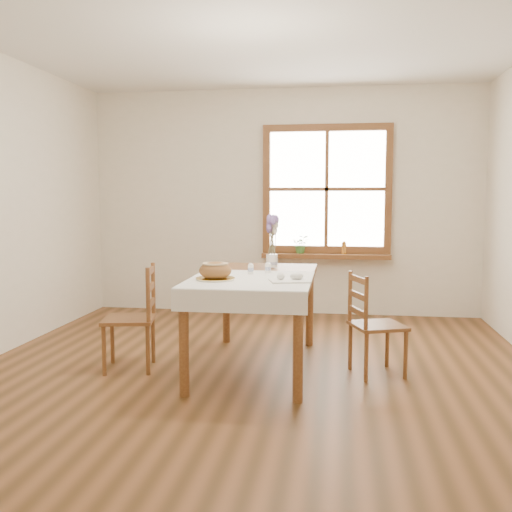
{
  "coord_description": "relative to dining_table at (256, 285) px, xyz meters",
  "views": [
    {
      "loc": [
        0.65,
        -4.13,
        1.37
      ],
      "look_at": [
        0.0,
        0.3,
        0.9
      ],
      "focal_mm": 40.0,
      "sensor_mm": 36.0,
      "label": 1
    }
  ],
  "objects": [
    {
      "name": "window",
      "position": [
        0.5,
        2.17,
        0.79
      ],
      "size": [
        1.46,
        0.08,
        1.46
      ],
      "color": "brown",
      "rests_on": "ground"
    },
    {
      "name": "pepper_shaker",
      "position": [
        0.09,
        0.04,
        0.14
      ],
      "size": [
        0.06,
        0.06,
        0.09
      ],
      "primitive_type": "cylinder",
      "rotation": [
        0.0,
        0.0,
        0.33
      ],
      "color": "white",
      "rests_on": "table_linen"
    },
    {
      "name": "window_sill",
      "position": [
        0.5,
        2.1,
        0.03
      ],
      "size": [
        1.46,
        0.2,
        0.05
      ],
      "color": "brown",
      "rests_on": "ground"
    },
    {
      "name": "ground",
      "position": [
        0.0,
        -0.3,
        -0.66
      ],
      "size": [
        5.0,
        5.0,
        0.0
      ],
      "primitive_type": "plane",
      "color": "brown",
      "rests_on": "ground"
    },
    {
      "name": "chair_left",
      "position": [
        -0.99,
        -0.2,
        -0.25
      ],
      "size": [
        0.48,
        0.46,
        0.83
      ],
      "primitive_type": null,
      "rotation": [
        0.0,
        0.0,
        -1.37
      ],
      "color": "brown",
      "rests_on": "ground"
    },
    {
      "name": "dining_table",
      "position": [
        0.0,
        0.0,
        0.0
      ],
      "size": [
        0.9,
        1.6,
        0.75
      ],
      "color": "brown",
      "rests_on": "ground"
    },
    {
      "name": "table_linen",
      "position": [
        0.0,
        -0.3,
        0.09
      ],
      "size": [
        0.91,
        0.99,
        0.01
      ],
      "primitive_type": "cube",
      "color": "white",
      "rests_on": "dining_table"
    },
    {
      "name": "chair_right",
      "position": [
        0.95,
        -0.05,
        -0.27
      ],
      "size": [
        0.49,
        0.48,
        0.79
      ],
      "primitive_type": null,
      "rotation": [
        0.0,
        0.0,
        1.93
      ],
      "color": "brown",
      "rests_on": "ground"
    },
    {
      "name": "egg_napkin",
      "position": [
        0.3,
        -0.38,
        0.1
      ],
      "size": [
        0.33,
        0.3,
        0.01
      ],
      "primitive_type": "cube",
      "rotation": [
        0.0,
        0.0,
        0.26
      ],
      "color": "white",
      "rests_on": "table_linen"
    },
    {
      "name": "potted_plant",
      "position": [
        0.22,
        2.1,
        0.13
      ],
      "size": [
        0.19,
        0.21,
        0.16
      ],
      "primitive_type": "imported",
      "rotation": [
        0.0,
        0.0,
        0.02
      ],
      "color": "#386A2A",
      "rests_on": "window_sill"
    },
    {
      "name": "lavender_bouquet",
      "position": [
        0.07,
        0.45,
        0.36
      ],
      "size": [
        0.18,
        0.18,
        0.33
      ],
      "primitive_type": null,
      "color": "#6D5394",
      "rests_on": "flower_vase"
    },
    {
      "name": "bread_loaf",
      "position": [
        -0.25,
        -0.38,
        0.18
      ],
      "size": [
        0.24,
        0.24,
        0.13
      ],
      "primitive_type": "ellipsoid",
      "color": "brown",
      "rests_on": "bread_plate"
    },
    {
      "name": "bread_plate",
      "position": [
        -0.25,
        -0.38,
        0.1
      ],
      "size": [
        0.28,
        0.28,
        0.01
      ],
      "primitive_type": "cylinder",
      "rotation": [
        0.0,
        0.0,
        -0.02
      ],
      "color": "white",
      "rests_on": "table_linen"
    },
    {
      "name": "eggs",
      "position": [
        0.3,
        -0.38,
        0.13
      ],
      "size": [
        0.25,
        0.24,
        0.05
      ],
      "primitive_type": null,
      "rotation": [
        0.0,
        0.0,
        0.26
      ],
      "color": "white",
      "rests_on": "egg_napkin"
    },
    {
      "name": "flower_vase",
      "position": [
        0.07,
        0.45,
        0.14
      ],
      "size": [
        0.12,
        0.12,
        0.11
      ],
      "primitive_type": "cylinder",
      "rotation": [
        0.0,
        0.0,
        -0.18
      ],
      "color": "white",
      "rests_on": "dining_table"
    },
    {
      "name": "amber_bottle",
      "position": [
        0.71,
        2.1,
        0.12
      ],
      "size": [
        0.06,
        0.06,
        0.15
      ],
      "primitive_type": "cylinder",
      "rotation": [
        0.0,
        0.0,
        0.12
      ],
      "color": "#B36D21",
      "rests_on": "window_sill"
    },
    {
      "name": "salt_shaker",
      "position": [
        -0.04,
        -0.04,
        0.14
      ],
      "size": [
        0.06,
        0.06,
        0.09
      ],
      "primitive_type": "cylinder",
      "rotation": [
        0.0,
        0.0,
        0.37
      ],
      "color": "white",
      "rests_on": "table_linen"
    },
    {
      "name": "room_walls",
      "position": [
        0.0,
        -0.3,
        1.04
      ],
      "size": [
        4.6,
        5.1,
        2.65
      ],
      "color": "white",
      "rests_on": "ground"
    }
  ]
}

